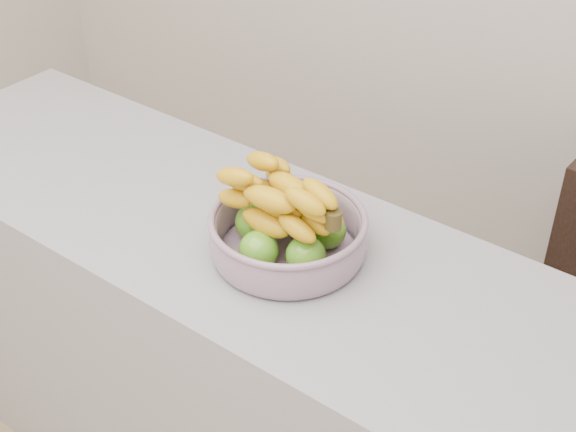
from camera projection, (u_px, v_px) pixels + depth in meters
name	position (u px, v px, depth m)	size (l,w,h in m)	color
counter	(239.00, 368.00, 2.07)	(2.00, 0.60, 0.90)	#919199
fruit_bowl	(287.00, 229.00, 1.69)	(0.34, 0.34, 0.20)	#9DABBC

